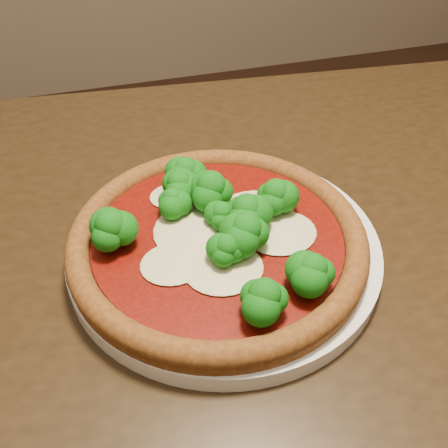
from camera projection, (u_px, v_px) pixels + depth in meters
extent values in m
cube|color=black|center=(276.00, 259.00, 0.53)|extent=(1.26, 0.88, 0.04)
cylinder|color=white|center=(224.00, 247.00, 0.50)|extent=(0.31, 0.31, 0.02)
cylinder|color=brown|center=(218.00, 242.00, 0.48)|extent=(0.28, 0.28, 0.01)
torus|color=brown|center=(218.00, 237.00, 0.48)|extent=(0.29, 0.29, 0.02)
cylinder|color=#6E0C05|center=(218.00, 237.00, 0.48)|extent=(0.24, 0.24, 0.00)
ellipsoid|color=beige|center=(172.00, 196.00, 0.52)|extent=(0.05, 0.04, 0.00)
ellipsoid|color=beige|center=(224.00, 268.00, 0.44)|extent=(0.07, 0.07, 0.01)
ellipsoid|color=beige|center=(280.00, 232.00, 0.48)|extent=(0.07, 0.07, 0.01)
ellipsoid|color=beige|center=(173.00, 263.00, 0.45)|extent=(0.06, 0.05, 0.00)
ellipsoid|color=beige|center=(203.00, 191.00, 0.53)|extent=(0.06, 0.05, 0.00)
ellipsoid|color=beige|center=(208.00, 228.00, 0.48)|extent=(0.11, 0.10, 0.01)
ellipsoid|color=beige|center=(255.00, 213.00, 0.50)|extent=(0.08, 0.07, 0.01)
ellipsoid|color=#158615|center=(180.00, 184.00, 0.50)|extent=(0.04, 0.04, 0.04)
ellipsoid|color=#158615|center=(276.00, 194.00, 0.49)|extent=(0.05, 0.05, 0.04)
ellipsoid|color=#158615|center=(173.00, 200.00, 0.49)|extent=(0.04, 0.04, 0.03)
ellipsoid|color=#158615|center=(312.00, 270.00, 0.41)|extent=(0.05, 0.05, 0.04)
ellipsoid|color=#158615|center=(111.00, 227.00, 0.45)|extent=(0.05, 0.05, 0.04)
ellipsoid|color=#158615|center=(221.00, 213.00, 0.47)|extent=(0.04, 0.04, 0.03)
ellipsoid|color=#158615|center=(186.00, 172.00, 0.52)|extent=(0.05, 0.05, 0.04)
ellipsoid|color=#158615|center=(247.00, 211.00, 0.47)|extent=(0.05, 0.05, 0.04)
ellipsoid|color=#158615|center=(211.00, 188.00, 0.49)|extent=(0.05, 0.05, 0.04)
ellipsoid|color=#158615|center=(246.00, 231.00, 0.45)|extent=(0.05, 0.05, 0.04)
ellipsoid|color=#158615|center=(227.00, 248.00, 0.44)|extent=(0.04, 0.04, 0.03)
ellipsoid|color=#158615|center=(264.00, 297.00, 0.39)|extent=(0.05, 0.05, 0.04)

